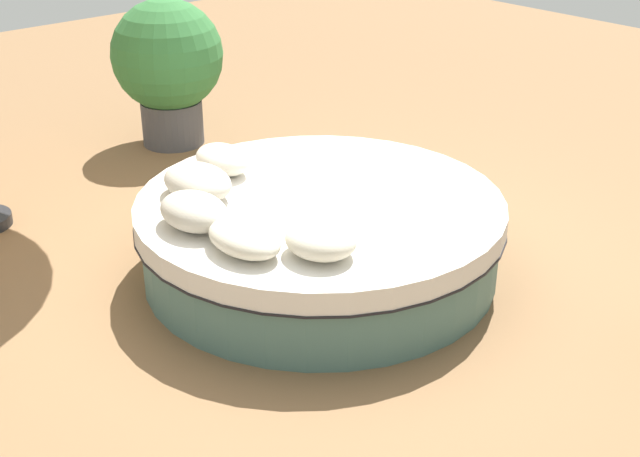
{
  "coord_description": "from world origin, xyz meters",
  "views": [
    {
      "loc": [
        3.74,
        -3.29,
        2.77
      ],
      "look_at": [
        0.0,
        0.0,
        0.31
      ],
      "focal_mm": 47.94,
      "sensor_mm": 36.0,
      "label": 1
    }
  ],
  "objects_px": {
    "throw_pillow_0": "(222,159)",
    "planter": "(168,63)",
    "round_bed": "(320,235)",
    "throw_pillow_3": "(244,238)",
    "throw_pillow_4": "(321,240)",
    "throw_pillow_2": "(194,211)",
    "throw_pillow_1": "(198,182)"
  },
  "relations": [
    {
      "from": "throw_pillow_0",
      "to": "throw_pillow_4",
      "type": "relative_size",
      "value": 1.06
    },
    {
      "from": "throw_pillow_3",
      "to": "planter",
      "type": "relative_size",
      "value": 0.4
    },
    {
      "from": "throw_pillow_2",
      "to": "planter",
      "type": "relative_size",
      "value": 0.37
    },
    {
      "from": "throw_pillow_0",
      "to": "planter",
      "type": "bearing_deg",
      "value": 157.59
    },
    {
      "from": "throw_pillow_3",
      "to": "throw_pillow_1",
      "type": "bearing_deg",
      "value": 164.05
    },
    {
      "from": "throw_pillow_3",
      "to": "throw_pillow_4",
      "type": "height_order",
      "value": "throw_pillow_4"
    },
    {
      "from": "round_bed",
      "to": "throw_pillow_2",
      "type": "distance_m",
      "value": 0.92
    },
    {
      "from": "throw_pillow_0",
      "to": "throw_pillow_2",
      "type": "distance_m",
      "value": 0.85
    },
    {
      "from": "round_bed",
      "to": "planter",
      "type": "height_order",
      "value": "planter"
    },
    {
      "from": "throw_pillow_3",
      "to": "throw_pillow_4",
      "type": "xyz_separation_m",
      "value": [
        0.31,
        0.3,
        0.01
      ]
    },
    {
      "from": "round_bed",
      "to": "throw_pillow_1",
      "type": "relative_size",
      "value": 4.53
    },
    {
      "from": "throw_pillow_0",
      "to": "throw_pillow_2",
      "type": "bearing_deg",
      "value": -46.82
    },
    {
      "from": "throw_pillow_1",
      "to": "throw_pillow_2",
      "type": "relative_size",
      "value": 1.07
    },
    {
      "from": "throw_pillow_3",
      "to": "throw_pillow_4",
      "type": "distance_m",
      "value": 0.43
    },
    {
      "from": "throw_pillow_3",
      "to": "round_bed",
      "type": "bearing_deg",
      "value": 107.98
    },
    {
      "from": "throw_pillow_2",
      "to": "planter",
      "type": "height_order",
      "value": "planter"
    },
    {
      "from": "throw_pillow_1",
      "to": "throw_pillow_3",
      "type": "xyz_separation_m",
      "value": [
        0.8,
        -0.23,
        -0.02
      ]
    },
    {
      "from": "round_bed",
      "to": "throw_pillow_2",
      "type": "bearing_deg",
      "value": -103.06
    },
    {
      "from": "round_bed",
      "to": "throw_pillow_0",
      "type": "relative_size",
      "value": 5.27
    },
    {
      "from": "throw_pillow_1",
      "to": "throw_pillow_3",
      "type": "distance_m",
      "value": 0.84
    },
    {
      "from": "round_bed",
      "to": "throw_pillow_3",
      "type": "bearing_deg",
      "value": -72.02
    },
    {
      "from": "throw_pillow_3",
      "to": "planter",
      "type": "xyz_separation_m",
      "value": [
        -2.97,
        1.39,
        0.14
      ]
    },
    {
      "from": "throw_pillow_4",
      "to": "throw_pillow_1",
      "type": "bearing_deg",
      "value": -176.57
    },
    {
      "from": "throw_pillow_1",
      "to": "planter",
      "type": "bearing_deg",
      "value": 151.92
    },
    {
      "from": "throw_pillow_2",
      "to": "throw_pillow_4",
      "type": "height_order",
      "value": "throw_pillow_2"
    },
    {
      "from": "round_bed",
      "to": "throw_pillow_3",
      "type": "height_order",
      "value": "throw_pillow_3"
    },
    {
      "from": "round_bed",
      "to": "planter",
      "type": "relative_size",
      "value": 1.82
    },
    {
      "from": "throw_pillow_2",
      "to": "planter",
      "type": "bearing_deg",
      "value": 150.61
    },
    {
      "from": "throw_pillow_3",
      "to": "throw_pillow_4",
      "type": "relative_size",
      "value": 1.21
    },
    {
      "from": "throw_pillow_0",
      "to": "planter",
      "type": "height_order",
      "value": "planter"
    },
    {
      "from": "round_bed",
      "to": "throw_pillow_3",
      "type": "relative_size",
      "value": 4.59
    },
    {
      "from": "planter",
      "to": "throw_pillow_1",
      "type": "bearing_deg",
      "value": -28.08
    }
  ]
}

